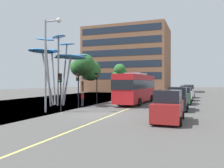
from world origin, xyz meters
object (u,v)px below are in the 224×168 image
at_px(car_parked_near, 168,107).
at_px(pedestrian, 82,99).
at_px(traffic_light_island_mid, 97,81).
at_px(traffic_light_kerb_far, 78,83).
at_px(car_parked_mid, 178,99).
at_px(street_lamp, 49,54).
at_px(traffic_light_kerb_near, 60,84).
at_px(leaf_sculpture, 59,54).
at_px(red_bus, 136,87).
at_px(car_side_street, 186,94).
at_px(car_parked_far, 183,96).
at_px(car_far_side, 189,92).

distance_m(car_parked_near, pedestrian, 12.58).
bearing_deg(traffic_light_island_mid, traffic_light_kerb_far, -90.18).
distance_m(car_parked_mid, street_lamp, 12.90).
height_order(traffic_light_kerb_near, street_lamp, street_lamp).
distance_m(traffic_light_island_mid, car_parked_mid, 10.86).
bearing_deg(leaf_sculpture, car_parked_mid, -0.84).
distance_m(red_bus, car_side_street, 9.37).
relative_size(traffic_light_kerb_near, traffic_light_island_mid, 0.90).
bearing_deg(traffic_light_island_mid, traffic_light_kerb_near, -89.32).
bearing_deg(car_parked_near, car_parked_mid, 89.17).
relative_size(traffic_light_kerb_near, car_parked_near, 0.77).
distance_m(traffic_light_kerb_far, car_side_street, 17.54).
xyz_separation_m(red_bus, traffic_light_kerb_far, (-4.70, -6.67, 0.54)).
distance_m(traffic_light_kerb_near, pedestrian, 5.41).
bearing_deg(traffic_light_island_mid, car_parked_far, 18.50).
xyz_separation_m(car_parked_near, street_lamp, (-10.62, 1.29, 4.27)).
bearing_deg(traffic_light_island_mid, car_parked_mid, -18.63).
bearing_deg(red_bus, street_lamp, -115.43).
relative_size(car_parked_mid, pedestrian, 2.60).
bearing_deg(car_parked_far, street_lamp, -130.57).
bearing_deg(traffic_light_kerb_near, car_parked_mid, 26.48).
bearing_deg(car_far_side, car_parked_near, -91.20).
height_order(car_parked_near, car_parked_far, car_parked_near).
xyz_separation_m(traffic_light_kerb_near, traffic_light_island_mid, (-0.10, 8.43, 0.27)).
bearing_deg(street_lamp, car_side_street, 59.05).
bearing_deg(leaf_sculpture, car_far_side, 53.87).
bearing_deg(car_parked_mid, traffic_light_kerb_near, -153.52).
xyz_separation_m(car_parked_mid, pedestrian, (-10.42, 0.10, -0.22)).
xyz_separation_m(car_parked_mid, car_far_side, (0.45, 19.32, 0.01)).
height_order(leaf_sculpture, car_far_side, leaf_sculpture).
relative_size(car_parked_near, pedestrian, 2.74).
bearing_deg(car_parked_far, leaf_sculpture, -153.94).
bearing_deg(car_parked_mid, traffic_light_island_mid, 161.37).
relative_size(traffic_light_kerb_near, car_parked_mid, 0.81).
xyz_separation_m(traffic_light_kerb_near, pedestrian, (-0.37, 5.11, -1.72)).
height_order(red_bus, car_far_side, red_bus).
height_order(red_bus, car_side_street, red_bus).
bearing_deg(car_far_side, red_bus, -112.84).
relative_size(leaf_sculpture, car_parked_near, 1.79).
relative_size(red_bus, car_side_street, 2.81).
bearing_deg(traffic_light_island_mid, pedestrian, -94.61).
distance_m(traffic_light_kerb_far, car_far_side, 23.34).
height_order(car_parked_near, car_far_side, car_far_side).
bearing_deg(pedestrian, car_parked_far, 32.68).
height_order(traffic_light_island_mid, car_parked_near, traffic_light_island_mid).
bearing_deg(traffic_light_kerb_near, car_far_side, 66.65).
bearing_deg(pedestrian, car_far_side, 60.50).
distance_m(traffic_light_kerb_far, car_parked_far, 13.28).
bearing_deg(car_parked_mid, street_lamp, -151.64).
xyz_separation_m(traffic_light_kerb_far, car_side_street, (10.46, 13.98, -1.62)).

